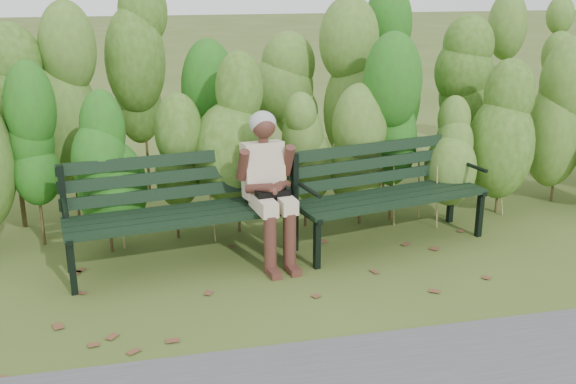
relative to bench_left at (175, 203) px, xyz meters
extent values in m
plane|color=#3F511C|center=(0.97, -0.74, -0.59)|extent=(80.00, 80.00, 0.00)
cylinder|color=#47381E|center=(-1.17, 0.56, -0.19)|extent=(0.03, 0.03, 0.80)
ellipsoid|color=#385818|center=(-1.17, 0.56, 0.45)|extent=(0.64, 0.64, 1.44)
cylinder|color=#47381E|center=(-0.56, 0.56, -0.19)|extent=(0.03, 0.03, 0.80)
ellipsoid|color=#385818|center=(-0.56, 0.56, 0.45)|extent=(0.64, 0.64, 1.44)
cylinder|color=#47381E|center=(0.05, 0.56, -0.19)|extent=(0.03, 0.03, 0.80)
ellipsoid|color=#385818|center=(0.05, 0.56, 0.45)|extent=(0.64, 0.64, 1.44)
cylinder|color=#47381E|center=(0.67, 0.56, -0.19)|extent=(0.03, 0.03, 0.80)
ellipsoid|color=#385818|center=(0.67, 0.56, 0.45)|extent=(0.64, 0.64, 1.44)
cylinder|color=#47381E|center=(1.28, 0.56, -0.19)|extent=(0.03, 0.03, 0.80)
ellipsoid|color=#385818|center=(1.28, 0.56, 0.45)|extent=(0.64, 0.64, 1.44)
cylinder|color=#47381E|center=(1.89, 0.56, -0.19)|extent=(0.03, 0.03, 0.80)
ellipsoid|color=#385818|center=(1.89, 0.56, 0.45)|extent=(0.64, 0.64, 1.44)
cylinder|color=#47381E|center=(2.50, 0.56, -0.19)|extent=(0.03, 0.03, 0.80)
ellipsoid|color=#385818|center=(2.50, 0.56, 0.45)|extent=(0.64, 0.64, 1.44)
cylinder|color=#47381E|center=(3.11, 0.56, -0.19)|extent=(0.03, 0.03, 0.80)
ellipsoid|color=#385818|center=(3.11, 0.56, 0.45)|extent=(0.64, 0.64, 1.44)
cylinder|color=#47381E|center=(3.73, 0.56, -0.19)|extent=(0.03, 0.03, 0.80)
ellipsoid|color=#385818|center=(3.73, 0.56, 0.45)|extent=(0.64, 0.64, 1.44)
cylinder|color=#47381E|center=(4.34, 0.56, -0.19)|extent=(0.03, 0.03, 0.80)
ellipsoid|color=#385818|center=(4.34, 0.56, 0.45)|extent=(0.64, 0.64, 1.44)
cylinder|color=#47381E|center=(-1.72, 1.56, -0.04)|extent=(0.04, 0.04, 1.10)
cylinder|color=#47381E|center=(-0.95, 1.56, -0.04)|extent=(0.04, 0.04, 1.10)
ellipsoid|color=#2A561C|center=(-0.95, 1.56, 0.84)|extent=(0.70, 0.70, 1.98)
cylinder|color=#47381E|center=(-0.18, 1.56, -0.04)|extent=(0.04, 0.04, 1.10)
ellipsoid|color=#2A561C|center=(-0.18, 1.56, 0.84)|extent=(0.70, 0.70, 1.98)
cylinder|color=#47381E|center=(0.59, 1.56, -0.04)|extent=(0.04, 0.04, 1.10)
ellipsoid|color=#2A561C|center=(0.59, 1.56, 0.84)|extent=(0.70, 0.70, 1.98)
cylinder|color=#47381E|center=(1.36, 1.56, -0.04)|extent=(0.04, 0.04, 1.10)
ellipsoid|color=#2A561C|center=(1.36, 1.56, 0.84)|extent=(0.70, 0.70, 1.98)
cylinder|color=#47381E|center=(2.12, 1.56, -0.04)|extent=(0.04, 0.04, 1.10)
ellipsoid|color=#2A561C|center=(2.12, 1.56, 0.84)|extent=(0.70, 0.70, 1.98)
cylinder|color=#47381E|center=(2.89, 1.56, -0.04)|extent=(0.04, 0.04, 1.10)
ellipsoid|color=#2A561C|center=(2.89, 1.56, 0.84)|extent=(0.70, 0.70, 1.98)
cylinder|color=#47381E|center=(3.66, 1.56, -0.04)|extent=(0.04, 0.04, 1.10)
ellipsoid|color=#2A561C|center=(3.66, 1.56, 0.84)|extent=(0.70, 0.70, 1.98)
cylinder|color=#47381E|center=(4.43, 1.56, -0.04)|extent=(0.04, 0.04, 1.10)
ellipsoid|color=#2A561C|center=(4.43, 1.56, 0.84)|extent=(0.70, 0.70, 1.98)
cylinder|color=#47381E|center=(5.20, 1.56, -0.04)|extent=(0.04, 0.04, 1.10)
cube|color=brown|center=(0.00, -0.25, -0.59)|extent=(0.10, 0.11, 0.01)
cube|color=brown|center=(0.98, -0.20, -0.59)|extent=(0.11, 0.11, 0.01)
cube|color=brown|center=(-0.05, -1.67, -0.59)|extent=(0.11, 0.11, 0.01)
cube|color=brown|center=(-1.00, -0.53, -0.59)|extent=(0.07, 0.09, 0.01)
cube|color=brown|center=(0.17, -1.18, -0.59)|extent=(0.10, 0.11, 0.01)
cube|color=brown|center=(1.42, -0.04, -0.59)|extent=(0.11, 0.11, 0.01)
cube|color=brown|center=(0.69, -1.91, -0.59)|extent=(0.09, 0.07, 0.01)
cube|color=brown|center=(-0.37, -0.81, -0.59)|extent=(0.10, 0.11, 0.01)
cube|color=brown|center=(2.57, -1.67, -0.59)|extent=(0.11, 0.11, 0.01)
cube|color=brown|center=(0.01, -1.60, -0.59)|extent=(0.11, 0.11, 0.01)
cube|color=brown|center=(3.51, -0.22, -0.59)|extent=(0.10, 0.08, 0.01)
cube|color=brown|center=(-0.19, -1.71, -0.59)|extent=(0.10, 0.08, 0.01)
cube|color=brown|center=(-1.07, -1.63, -0.59)|extent=(0.10, 0.11, 0.01)
cube|color=brown|center=(0.44, -0.60, -0.59)|extent=(0.11, 0.11, 0.01)
cube|color=brown|center=(-0.91, -1.77, -0.59)|extent=(0.08, 0.10, 0.01)
cube|color=brown|center=(-0.80, -1.08, -0.59)|extent=(0.07, 0.09, 0.01)
cube|color=brown|center=(3.12, 0.08, -0.59)|extent=(0.11, 0.11, 0.01)
cube|color=brown|center=(1.90, 0.05, -0.59)|extent=(0.10, 0.11, 0.01)
cube|color=brown|center=(3.51, -0.31, -0.59)|extent=(0.11, 0.11, 0.01)
cube|color=brown|center=(2.49, 0.05, -0.59)|extent=(0.10, 0.08, 0.01)
cube|color=brown|center=(1.47, -1.24, -0.59)|extent=(0.11, 0.11, 0.01)
cube|color=brown|center=(2.17, 0.14, -0.59)|extent=(0.11, 0.10, 0.01)
cube|color=brown|center=(2.54, -0.85, -0.59)|extent=(0.11, 0.10, 0.01)
cube|color=brown|center=(-1.29, -1.64, -0.59)|extent=(0.08, 0.10, 0.01)
cube|color=brown|center=(1.58, -0.27, -0.59)|extent=(0.11, 0.11, 0.01)
cube|color=brown|center=(1.63, -0.93, -0.59)|extent=(0.10, 0.09, 0.01)
cube|color=brown|center=(-0.24, -1.78, -0.59)|extent=(0.11, 0.11, 0.01)
cube|color=brown|center=(-1.02, -0.34, -0.59)|extent=(0.10, 0.11, 0.01)
cube|color=brown|center=(3.01, -0.28, -0.59)|extent=(0.11, 0.11, 0.01)
cube|color=brown|center=(0.70, -1.40, -0.59)|extent=(0.10, 0.11, 0.01)
cube|color=brown|center=(0.58, -0.95, -0.59)|extent=(0.08, 0.10, 0.01)
cube|color=brown|center=(2.56, 0.00, -0.59)|extent=(0.08, 0.10, 0.01)
cube|color=brown|center=(1.22, -1.51, -0.59)|extent=(0.08, 0.10, 0.01)
cube|color=black|center=(0.04, -0.33, -0.09)|extent=(2.02, 0.39, 0.04)
cube|color=black|center=(0.03, -0.19, -0.09)|extent=(2.02, 0.39, 0.04)
cube|color=black|center=(0.01, -0.05, -0.09)|extent=(2.02, 0.39, 0.04)
cube|color=black|center=(-0.01, 0.09, -0.09)|extent=(2.02, 0.39, 0.04)
cube|color=black|center=(-0.03, 0.19, 0.03)|extent=(2.01, 0.34, 0.12)
cube|color=black|center=(-0.03, 0.21, 0.19)|extent=(2.01, 0.34, 0.12)
cube|color=black|center=(-0.03, 0.22, 0.35)|extent=(2.01, 0.34, 0.12)
cube|color=black|center=(-0.91, -0.47, -0.34)|extent=(0.06, 0.06, 0.50)
cube|color=black|center=(-0.97, 0.00, -0.09)|extent=(0.06, 0.06, 1.01)
cube|color=black|center=(-0.94, -0.25, -0.11)|extent=(0.13, 0.56, 0.04)
cylinder|color=black|center=(-0.93, -0.31, 0.13)|extent=(0.10, 0.42, 0.04)
cube|color=black|center=(1.00, -0.21, -0.34)|extent=(0.06, 0.06, 0.50)
cube|color=black|center=(0.94, 0.26, -0.09)|extent=(0.06, 0.06, 1.01)
cube|color=black|center=(0.97, 0.01, -0.11)|extent=(0.13, 0.56, 0.04)
cylinder|color=black|center=(0.98, -0.05, 0.13)|extent=(0.10, 0.42, 0.04)
cube|color=black|center=(2.15, -0.22, -0.10)|extent=(1.95, 0.53, 0.04)
cube|color=black|center=(2.13, -0.08, -0.10)|extent=(1.95, 0.53, 0.04)
cube|color=black|center=(2.10, 0.05, -0.10)|extent=(1.95, 0.53, 0.04)
cube|color=black|center=(2.07, 0.18, -0.10)|extent=(1.95, 0.53, 0.04)
cube|color=black|center=(2.05, 0.28, 0.02)|extent=(1.94, 0.47, 0.12)
cube|color=black|center=(2.04, 0.30, 0.17)|extent=(1.94, 0.47, 0.12)
cube|color=black|center=(2.04, 0.31, 0.32)|extent=(1.94, 0.47, 0.12)
cube|color=black|center=(1.24, -0.43, -0.35)|extent=(0.06, 0.06, 0.49)
cube|color=black|center=(1.14, 0.03, -0.10)|extent=(0.06, 0.06, 0.98)
cube|color=black|center=(1.19, -0.22, -0.12)|extent=(0.17, 0.55, 0.04)
cylinder|color=black|center=(1.20, -0.27, 0.12)|extent=(0.12, 0.41, 0.04)
cube|color=black|center=(3.08, -0.03, -0.35)|extent=(0.06, 0.06, 0.49)
cube|color=black|center=(2.98, 0.43, -0.10)|extent=(0.06, 0.06, 0.98)
cube|color=black|center=(3.03, 0.18, -0.12)|extent=(0.17, 0.55, 0.04)
cylinder|color=black|center=(3.04, 0.13, 0.12)|extent=(0.12, 0.41, 0.04)
cube|color=beige|center=(0.78, -0.24, 0.00)|extent=(0.21, 0.46, 0.14)
cube|color=beige|center=(0.96, -0.22, 0.00)|extent=(0.21, 0.46, 0.14)
cylinder|color=#4C2820|center=(0.80, -0.42, -0.32)|extent=(0.13, 0.13, 0.55)
cylinder|color=#4C2820|center=(0.99, -0.39, -0.32)|extent=(0.13, 0.13, 0.55)
cube|color=#4C2820|center=(0.81, -0.50, -0.56)|extent=(0.12, 0.22, 0.06)
cube|color=#4C2820|center=(1.00, -0.48, -0.56)|extent=(0.12, 0.22, 0.06)
cube|color=beige|center=(0.83, 0.05, 0.25)|extent=(0.41, 0.31, 0.54)
cylinder|color=#4C2820|center=(0.84, 0.03, 0.53)|extent=(0.09, 0.09, 0.11)
sphere|color=#4C2820|center=(0.84, 0.02, 0.67)|extent=(0.22, 0.22, 0.22)
ellipsoid|color=gray|center=(0.83, 0.05, 0.69)|extent=(0.25, 0.24, 0.23)
cylinder|color=#4C2820|center=(0.63, -0.06, 0.34)|extent=(0.12, 0.23, 0.33)
cylinder|color=#4C2820|center=(1.06, 0.00, 0.34)|extent=(0.12, 0.23, 0.33)
cylinder|color=#4C2820|center=(0.75, -0.18, 0.14)|extent=(0.26, 0.26, 0.14)
cylinder|color=#4C2820|center=(0.97, -0.15, 0.14)|extent=(0.22, 0.29, 0.14)
sphere|color=#4C2820|center=(0.87, -0.23, 0.12)|extent=(0.12, 0.12, 0.12)
cube|color=black|center=(0.87, -0.22, 0.05)|extent=(0.33, 0.17, 0.17)
camera|label=1|loc=(-0.30, -5.92, 2.01)|focal=42.00mm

